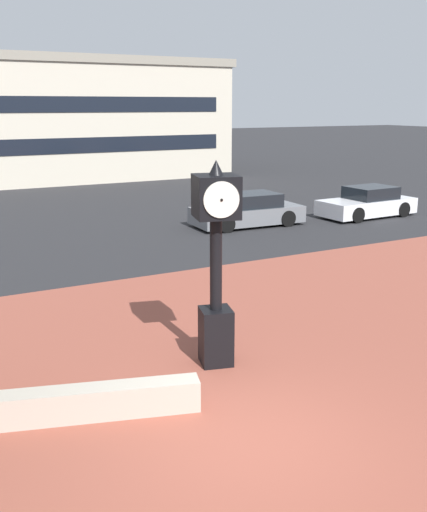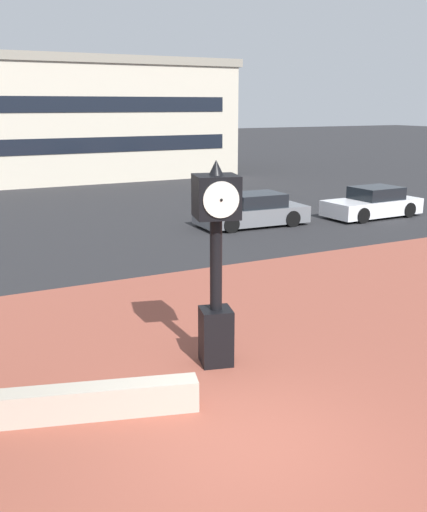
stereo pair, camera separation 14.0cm
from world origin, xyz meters
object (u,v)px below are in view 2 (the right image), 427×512
Objects in this scene: street_clock at (216,258)px; car_street_mid at (253,211)px; civic_building at (36,119)px; car_street_far at (373,204)px.

car_street_mid is (7.33, 10.80, -1.45)m from street_clock.
civic_building reaches higher than street_clock.
street_clock is 31.73m from civic_building.
civic_building is at bearing 13.59° from car_street_mid.
car_street_far is (12.83, 10.04, -1.45)m from street_clock.
street_clock is 0.15× the size of civic_building.
car_street_mid is at bearing -79.01° from civic_building.
street_clock is at bearing 125.97° from car_street_far.
car_street_far is 0.18× the size of civic_building.
car_street_far is at bearing 53.03° from street_clock.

